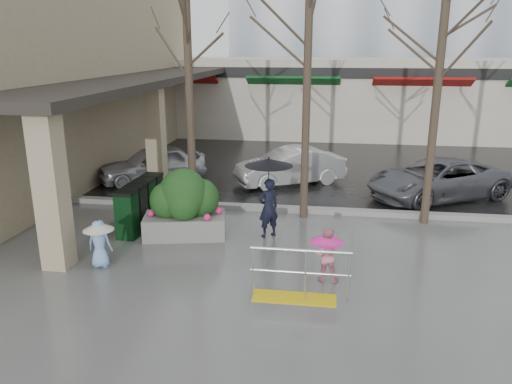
% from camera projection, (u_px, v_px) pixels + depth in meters
% --- Properties ---
extents(ground, '(120.00, 120.00, 0.00)m').
position_uv_depth(ground, '(239.00, 268.00, 10.88)').
color(ground, '#51514F').
rests_on(ground, ground).
extents(street_asphalt, '(120.00, 36.00, 0.01)m').
position_uv_depth(street_asphalt, '(301.00, 122.00, 31.76)').
color(street_asphalt, black).
rests_on(street_asphalt, ground).
extents(curb, '(120.00, 0.30, 0.15)m').
position_uv_depth(curb, '(263.00, 208.00, 14.66)').
color(curb, gray).
rests_on(curb, ground).
extents(near_building, '(6.00, 18.00, 8.00)m').
position_uv_depth(near_building, '(39.00, 64.00, 18.62)').
color(near_building, tan).
rests_on(near_building, ground).
extents(canopy_slab, '(2.80, 18.00, 0.25)m').
position_uv_depth(canopy_slab, '(148.00, 75.00, 18.13)').
color(canopy_slab, '#2D2823').
rests_on(canopy_slab, pillar_front).
extents(pillar_front, '(0.55, 0.55, 3.50)m').
position_uv_depth(pillar_front, '(51.00, 190.00, 10.47)').
color(pillar_front, tan).
rests_on(pillar_front, ground).
extents(pillar_back, '(0.55, 0.55, 3.50)m').
position_uv_depth(pillar_back, '(156.00, 136.00, 16.64)').
color(pillar_back, tan).
rests_on(pillar_back, ground).
extents(storefront_row, '(34.00, 6.74, 4.00)m').
position_uv_depth(storefront_row, '(334.00, 96.00, 27.08)').
color(storefront_row, beige).
rests_on(storefront_row, ground).
extents(handrail, '(1.90, 0.50, 1.03)m').
position_uv_depth(handrail, '(298.00, 281.00, 9.45)').
color(handrail, yellow).
rests_on(handrail, ground).
extents(tree_west, '(3.20, 3.20, 6.80)m').
position_uv_depth(tree_west, '(187.00, 29.00, 13.15)').
color(tree_west, '#382B21').
rests_on(tree_west, ground).
extents(tree_midwest, '(3.20, 3.20, 7.00)m').
position_uv_depth(tree_midwest, '(309.00, 22.00, 12.66)').
color(tree_midwest, '#382B21').
rests_on(tree_midwest, ground).
extents(tree_mideast, '(3.20, 3.20, 6.50)m').
position_uv_depth(tree_mideast, '(442.00, 37.00, 12.30)').
color(tree_mideast, '#382B21').
rests_on(tree_mideast, ground).
extents(woman, '(1.21, 1.21, 2.07)m').
position_uv_depth(woman, '(269.00, 187.00, 12.32)').
color(woman, black).
rests_on(woman, ground).
extents(child_pink, '(0.71, 0.71, 1.14)m').
position_uv_depth(child_pink, '(326.00, 250.00, 10.12)').
color(child_pink, pink).
rests_on(child_pink, ground).
extents(child_blue, '(0.67, 0.67, 1.07)m').
position_uv_depth(child_blue, '(99.00, 238.00, 10.78)').
color(child_blue, '#80ABE4').
rests_on(child_blue, ground).
extents(planter, '(2.18, 1.40, 1.76)m').
position_uv_depth(planter, '(185.00, 204.00, 12.47)').
color(planter, slate).
rests_on(planter, ground).
extents(news_boxes, '(0.58, 2.22, 1.23)m').
position_uv_depth(news_boxes, '(141.00, 204.00, 13.22)').
color(news_boxes, black).
rests_on(news_boxes, ground).
extents(car_a, '(3.91, 3.27, 1.26)m').
position_uv_depth(car_a, '(152.00, 164.00, 17.66)').
color(car_a, '#A6A6AA').
rests_on(car_a, ground).
extents(car_b, '(3.99, 3.04, 1.26)m').
position_uv_depth(car_b, '(290.00, 166.00, 17.31)').
color(car_b, silver).
rests_on(car_b, ground).
extents(car_c, '(4.98, 4.04, 1.26)m').
position_uv_depth(car_c, '(437.00, 179.00, 15.67)').
color(car_c, '#5B5D62').
rests_on(car_c, ground).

